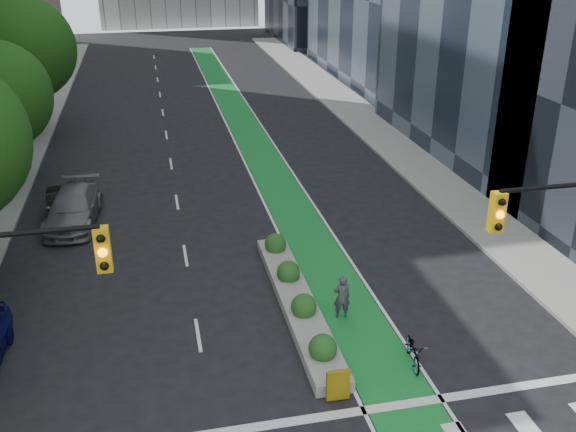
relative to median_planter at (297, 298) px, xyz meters
name	(u,v)px	position (x,y,z in m)	size (l,w,h in m)	color
sidewalk_left	(7,168)	(-13.00, 17.96, -0.30)	(3.60, 90.00, 0.15)	gray
sidewalk_right	(393,142)	(10.60, 17.96, -0.30)	(3.60, 90.00, 0.15)	gray
bike_lane_paint	(247,130)	(1.80, 22.96, -0.37)	(2.20, 70.00, 0.01)	#17802F
tree_far	(24,49)	(-12.20, 24.96, 5.32)	(6.60, 6.60, 9.00)	black
median_planter	(297,298)	(0.00, 0.00, 0.00)	(1.20, 10.26, 1.10)	gray
bicycle	(414,351)	(2.85, -4.03, 0.08)	(0.60, 1.72, 0.90)	gray
cyclist	(342,297)	(1.38, -1.00, 0.46)	(0.61, 0.40, 1.66)	#3E3742
parked_car_left_mid	(65,206)	(-8.96, 9.87, 0.34)	(1.51, 4.34, 1.43)	black
parked_car_left_far	(73,208)	(-8.53, 9.44, 0.40)	(2.17, 5.33, 1.55)	slate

